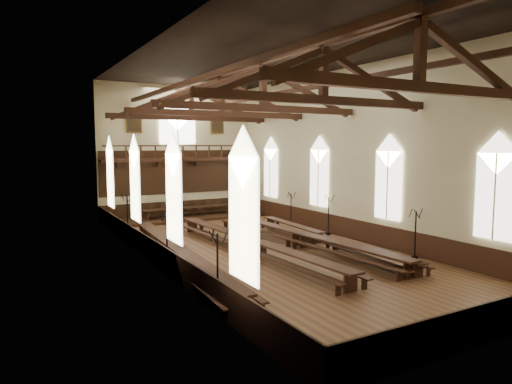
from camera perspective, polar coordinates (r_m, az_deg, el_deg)
ground at (r=24.35m, az=0.86°, el=-7.22°), size 26.00×26.00×0.00m
room_walls at (r=23.72m, az=0.89°, el=8.16°), size 26.00×26.00×26.00m
wainscot_band at (r=24.22m, az=0.87°, el=-5.84°), size 12.00×26.00×1.20m
side_windows at (r=23.77m, az=0.88°, el=1.59°), size 11.85×19.80×4.50m
end_window at (r=35.48m, az=-9.78°, el=8.59°), size 2.80×0.12×3.80m
minstrels_gallery at (r=35.26m, az=-9.56°, el=3.22°), size 11.80×1.24×3.70m
portraits at (r=35.48m, az=-9.78°, el=8.39°), size 7.75×0.09×1.45m
roof_trusses at (r=23.85m, az=0.90°, el=12.38°), size 11.70×25.70×2.80m
refectory_row_a at (r=21.56m, az=-9.59°, el=-7.42°), size 2.10×15.07×0.81m
refectory_row_b at (r=23.28m, az=-0.69°, el=-6.33°), size 2.06×15.10×0.82m
refectory_row_c at (r=25.04m, az=5.60°, el=-5.50°), size 2.16×14.99×0.80m
refectory_row_d at (r=25.31m, az=8.92°, el=-5.64°), size 1.69×13.74×0.67m
dais at (r=34.60m, az=-8.19°, el=-3.14°), size 11.40×3.18×0.21m
high_table at (r=34.50m, az=-8.20°, el=-2.02°), size 7.28×1.02×0.68m
high_chairs at (r=35.16m, az=-8.62°, el=-1.92°), size 5.88×0.48×1.01m
candelabrum_left_near at (r=16.17m, az=-4.82°, el=-11.13°), size 0.80×0.77×2.66m
candelabrum_left_mid at (r=21.12m, az=-11.06°, el=-7.22°), size 0.77×0.74×2.56m
candelabrum_left_far at (r=27.88m, az=-15.72°, el=-4.01°), size 0.81×0.81×2.72m
candelabrum_right_near at (r=23.69m, az=19.26°, el=-6.08°), size 0.70×0.75×2.46m
candelabrum_right_mid at (r=28.50m, az=9.03°, el=-3.81°), size 0.70×0.75×2.46m
candelabrum_right_far at (r=31.81m, az=4.39°, el=-2.83°), size 0.68×0.68×2.29m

